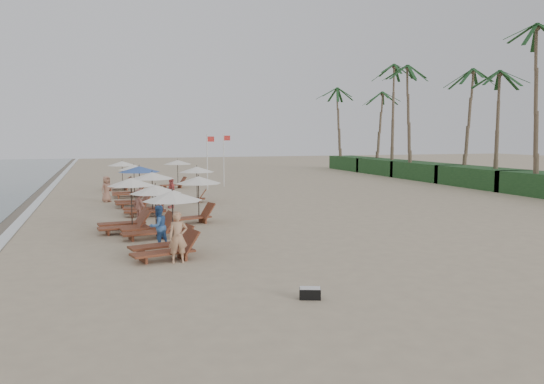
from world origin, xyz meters
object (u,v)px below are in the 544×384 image
object	(u,v)px
beachgoer_far_a	(171,193)
flag_pole_near	(208,159)
inland_station_1	(195,179)
beachgoer_far_b	(107,189)
lounger_station_4	(135,186)
lounger_station_6	(119,176)
lounger_station_3	(147,195)
inland_station_2	(175,170)
beachgoer_mid_b	(140,205)
inland_station_0	(194,195)
beachgoer_near	(178,237)
lounger_station_1	(149,213)
lounger_station_5	(130,183)
beachgoer_mid_a	(158,226)
lounger_station_0	(164,228)
duffel_bag	(310,293)
lounger_station_2	(125,208)

from	to	relation	value
beachgoer_far_a	flag_pole_near	size ratio (longest dim) A/B	0.42
inland_station_1	beachgoer_far_b	world-z (taller)	inland_station_1
lounger_station_4	lounger_station_6	bearing A→B (deg)	93.17
lounger_station_3	inland_station_2	size ratio (longest dim) A/B	1.03
lounger_station_6	beachgoer_mid_b	distance (m)	15.75
inland_station_0	beachgoer_near	size ratio (longest dim) A/B	1.64
lounger_station_1	lounger_station_6	size ratio (longest dim) A/B	1.01
beachgoer_mid_b	lounger_station_5	bearing A→B (deg)	-32.28
beachgoer_mid_a	lounger_station_0	bearing A→B (deg)	58.82
flag_pole_near	inland_station_2	bearing A→B (deg)	130.25
beachgoer_mid_a	beachgoer_mid_b	size ratio (longest dim) A/B	1.02
lounger_station_1	duffel_bag	world-z (taller)	lounger_station_1
beachgoer_far_b	lounger_station_5	bearing A→B (deg)	18.28
lounger_station_1	beachgoer_mid_b	bearing A→B (deg)	90.73
lounger_station_0	lounger_station_6	xyz separation A→B (m)	(-0.68, 24.25, 0.07)
lounger_station_0	lounger_station_3	world-z (taller)	lounger_station_0
beachgoer_near	flag_pole_near	bearing A→B (deg)	79.54
lounger_station_5	beachgoer_mid_a	world-z (taller)	lounger_station_5
lounger_station_1	flag_pole_near	size ratio (longest dim) A/B	0.61
inland_station_0	duffel_bag	xyz separation A→B (m)	(0.78, -12.99, -1.17)
lounger_station_0	duffel_bag	distance (m)	6.80
beachgoer_near	inland_station_0	bearing A→B (deg)	79.59
beachgoer_far_b	duffel_bag	xyz separation A→B (m)	(4.71, -22.65, -0.67)
lounger_station_0	lounger_station_4	distance (m)	13.91
lounger_station_0	beachgoer_mid_b	size ratio (longest dim) A/B	1.70
beachgoer_near	flag_pole_near	world-z (taller)	flag_pole_near
inland_station_0	beachgoer_far_a	distance (m)	5.62
lounger_station_5	beachgoer_far_a	bearing A→B (deg)	-72.46
lounger_station_5	beachgoer_far_b	xyz separation A→B (m)	(-1.54, -2.25, -0.16)
beachgoer_far_b	flag_pole_near	distance (m)	9.37
lounger_station_6	beachgoer_mid_a	xyz separation A→B (m)	(0.64, -22.53, -0.28)
lounger_station_0	duffel_bag	xyz separation A→B (m)	(3.00, -6.04, -0.85)
lounger_station_2	beachgoer_mid_a	distance (m)	3.96
lounger_station_0	inland_station_1	bearing A→B (deg)	76.46
beachgoer_mid_a	beachgoer_far_a	size ratio (longest dim) A/B	0.89
beachgoer_mid_b	flag_pole_near	bearing A→B (deg)	-56.06
lounger_station_1	lounger_station_2	distance (m)	1.84
beachgoer_mid_a	duffel_bag	world-z (taller)	beachgoer_mid_a
lounger_station_0	beachgoer_mid_a	distance (m)	1.73
beachgoer_far_b	flag_pole_near	xyz separation A→B (m)	(7.52, 5.37, 1.57)
lounger_station_5	beachgoer_mid_b	size ratio (longest dim) A/B	1.67
lounger_station_2	lounger_station_3	xyz separation A→B (m)	(1.33, 4.66, 0.04)
lounger_station_1	beachgoer_mid_a	xyz separation A→B (m)	(0.14, -2.21, -0.20)
lounger_station_2	beachgoer_far_a	bearing A→B (deg)	67.51
lounger_station_5	lounger_station_0	bearing A→B (deg)	-89.50
beachgoer_mid_b	beachgoer_far_a	world-z (taller)	beachgoer_far_a
lounger_station_3	duffel_bag	xyz separation A→B (m)	(2.74, -16.23, -0.91)
beachgoer_mid_a	beachgoer_far_b	world-z (taller)	beachgoer_far_b
lounger_station_1	lounger_station_2	bearing A→B (deg)	119.09
inland_station_1	inland_station_2	distance (m)	9.53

